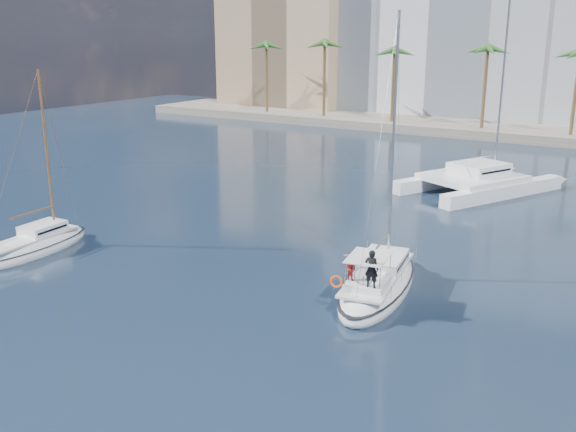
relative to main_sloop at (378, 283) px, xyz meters
The scene contains 10 objects.
ground 5.39m from the main_sloop, 157.12° to the right, with size 160.00×160.00×0.00m, color black.
quay 59.12m from the main_sloop, 94.80° to the left, with size 120.00×14.00×1.20m, color gray.
building_modern 74.15m from the main_sloop, 103.44° to the left, with size 42.00×16.00×28.00m, color white.
building_tan_left 82.41m from the main_sloop, 125.06° to the left, with size 22.00×14.00×22.00m, color tan.
palm_left 68.03m from the main_sloop, 125.35° to the left, with size 3.60×3.60×12.30m.
palm_centre 56.00m from the main_sloop, 95.15° to the left, with size 3.60×3.60×12.30m.
main_sloop is the anchor object (origin of this frame).
small_sloop 21.57m from the main_sloop, 165.31° to the right, with size 3.20×8.38×11.78m.
catamaran 25.17m from the main_sloop, 95.01° to the left, with size 12.06×15.34×19.80m.
seagull 4.52m from the main_sloop, 133.35° to the left, with size 1.22×0.52×0.23m.
Camera 1 is at (17.70, -27.13, 13.28)m, focal length 40.00 mm.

